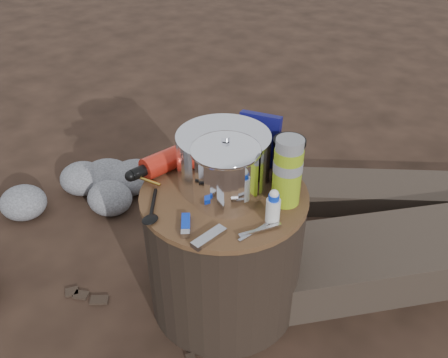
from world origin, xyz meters
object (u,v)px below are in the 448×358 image
Objects in this scene: stump at (224,249)px; camping_pot at (226,170)px; fuel_bottle at (174,157)px; travel_mug at (288,160)px; thermos at (287,172)px.

camping_pot reaches higher than stump.
camping_pot is 0.67× the size of fuel_bottle.
fuel_bottle is (-0.20, 0.02, 0.25)m from stump.
travel_mug is at bearing 37.38° from fuel_bottle.
fuel_bottle is 1.44× the size of thermos.
camping_pot is at bearing -43.08° from stump.
stump is at bearing 136.92° from camping_pot.
thermos is at bearing -61.78° from travel_mug.
thermos is (0.16, 0.07, 0.31)m from stump.
fuel_bottle is (-0.22, 0.03, -0.06)m from camping_pot.
travel_mug reaches higher than stump.
thermos is 0.11m from travel_mug.
travel_mug is (0.11, 0.16, 0.28)m from stump.
stump is 2.46× the size of thermos.
thermos reaches higher than travel_mug.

